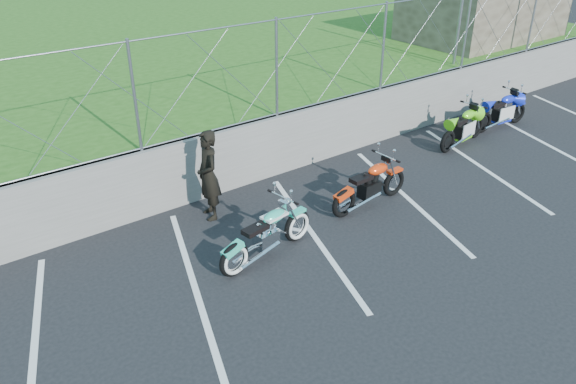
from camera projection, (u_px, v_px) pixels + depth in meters
ground at (352, 262)px, 9.28m from camera, size 90.00×90.00×0.00m
retaining_wall at (238, 156)px, 11.45m from camera, size 30.00×0.22×1.30m
grass_field at (76, 56)px, 18.52m from camera, size 30.00×20.00×1.30m
stone_building at (484, 8)px, 17.68m from camera, size 5.00×3.00×1.80m
chain_link_fence at (234, 77)px, 10.67m from camera, size 28.00×0.03×2.00m
sign_pole at (461, 7)px, 14.52m from camera, size 0.08×0.08×3.00m
parking_lines at (363, 215)px, 10.62m from camera, size 18.29×4.31×0.01m
cruiser_turquoise at (268, 236)px, 9.25m from camera, size 2.01×0.63×1.00m
naked_orange at (371, 186)px, 10.79m from camera, size 1.94×0.66×0.96m
sportbike_green at (463, 129)px, 13.44m from camera, size 1.84×0.65×0.95m
sportbike_blue at (502, 112)px, 14.44m from camera, size 1.86×0.66×0.96m
person_standing at (208, 175)px, 10.20m from camera, size 0.53×0.70×1.72m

